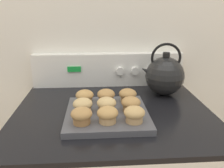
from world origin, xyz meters
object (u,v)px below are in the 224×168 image
Objects in this scene: muffin_r0_c0 at (82,116)px; muffin_r2_c1 at (106,96)px; muffin_r2_c0 at (85,97)px; muffin_pan at (107,114)px; muffin_r0_c2 at (134,114)px; muffin_r1_c2 at (131,104)px; muffin_r1_c0 at (83,105)px; muffin_r2_c2 at (128,95)px; muffin_r0_c1 at (108,115)px; muffin_r1_c1 at (107,104)px; tea_kettle at (165,75)px.

muffin_r0_c0 and muffin_r2_c1 have the same top height.
muffin_pan is at bearing -45.36° from muffin_r2_c0.
muffin_r2_c1 is at bearing 116.05° from muffin_r0_c2.
muffin_r1_c2 is at bearing -26.98° from muffin_r2_c0.
muffin_r0_c0 is at bearing -90.09° from muffin_r1_c0.
muffin_r1_c0 is 0.13m from muffin_r2_c1.
muffin_r2_c2 is (0.17, 0.17, 0.00)m from muffin_r0_c0.
muffin_r1_c2 is (0.09, 0.08, 0.00)m from muffin_r0_c1.
muffin_r1_c0 and muffin_r1_c2 have the same top height.
muffin_r2_c2 is at bearing 89.94° from muffin_r1_c2.
muffin_pan is at bearing -135.28° from muffin_r2_c2.
muffin_r0_c1 is 1.00× the size of muffin_r2_c2.
muffin_r2_c0 is at bearing 134.64° from muffin_pan.
muffin_r2_c2 is (0.09, 0.17, 0.00)m from muffin_r0_c1.
muffin_r2_c0 is at bearing 134.04° from muffin_r1_c1.
muffin_pan is at bearing 178.43° from muffin_r1_c2.
muffin_r0_c2 and muffin_r1_c1 have the same top height.
muffin_r2_c0 is 1.00× the size of muffin_r2_c1.
muffin_r0_c2 and muffin_r1_c0 have the same top height.
muffin_r2_c2 reaches higher than muffin_pan.
muffin_r0_c2 is 0.30× the size of tea_kettle.
muffin_r0_c2 reaches higher than muffin_pan.
muffin_r2_c0 is 0.38m from tea_kettle.
muffin_r0_c1 is 1.00× the size of muffin_r2_c1.
muffin_r1_c1 is 0.12m from muffin_r2_c0.
muffin_r2_c0 is (0.00, 0.09, 0.00)m from muffin_r1_c0.
muffin_r0_c2 is 1.00× the size of muffin_r2_c0.
muffin_r0_c0 is 0.47m from tea_kettle.
muffin_r0_c0 is at bearing -91.26° from muffin_r2_c0.
muffin_r1_c1 is at bearing -141.35° from tea_kettle.
muffin_r2_c2 is at bearing -144.49° from tea_kettle.
muffin_r0_c2 is 0.12m from muffin_r1_c1.
muffin_r1_c1 is (0.00, 0.08, 0.00)m from muffin_r0_c1.
tea_kettle is at bearing 38.65° from muffin_r1_c1.
muffin_pan is 4.21× the size of muffin_r0_c0.
tea_kettle is (0.19, 0.30, 0.04)m from muffin_r0_c2.
muffin_r1_c0 is 1.00× the size of muffin_r1_c2.
muffin_r1_c0 is at bearing -178.57° from muffin_r1_c1.
muffin_pan is at bearing -90.54° from muffin_r2_c1.
muffin_r2_c0 is 1.00× the size of muffin_r2_c2.
muffin_r0_c2 is 1.00× the size of muffin_r2_c2.
muffin_r0_c2 is 1.00× the size of muffin_r1_c2.
tea_kettle reaches higher than muffin_r1_c2.
muffin_r2_c1 is (0.00, 0.09, 0.04)m from muffin_pan.
muffin_r0_c2 and muffin_r2_c2 have the same top height.
muffin_r1_c2 and muffin_r2_c1 have the same top height.
muffin_r2_c1 is at bearing 133.80° from muffin_r1_c2.
muffin_r1_c2 is 1.00× the size of muffin_r2_c0.
muffin_r2_c2 is at bearing 44.38° from muffin_r1_c1.
muffin_r1_c2 is at bearing -1.33° from muffin_r1_c1.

